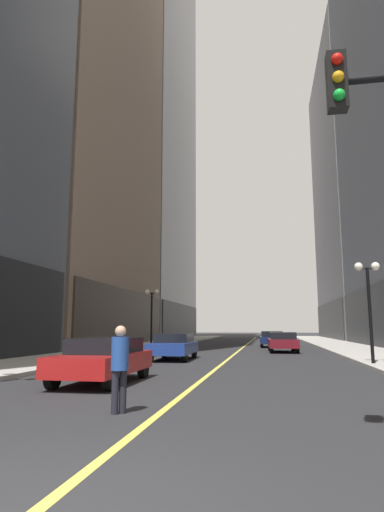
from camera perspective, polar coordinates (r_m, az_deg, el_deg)
ground_plane at (r=38.81m, az=6.88°, el=-11.67°), size 200.00×200.00×0.00m
sidewalk_left at (r=40.11m, az=-5.22°, el=-11.51°), size 4.50×78.00×0.15m
sidewalk_right at (r=39.23m, az=19.23°, el=-11.09°), size 4.50×78.00×0.15m
lane_centre_stripe at (r=38.81m, az=6.88°, el=-11.66°), size 0.16×70.00×0.01m
building_left_far at (r=73.86m, az=-6.29°, el=16.58°), size 12.86×26.00×67.82m
building_right_far at (r=68.06m, az=21.80°, el=7.70°), size 12.13×26.00×41.71m
car_red at (r=13.66m, az=-11.48°, el=-13.00°), size 1.89×4.33×1.32m
car_blue at (r=22.88m, az=-2.39°, el=-11.61°), size 1.99×4.46×1.32m
car_maroon at (r=30.11m, az=11.79°, el=-10.88°), size 1.98×4.13×1.32m
car_navy at (r=37.45m, az=10.40°, el=-10.57°), size 2.04×4.32×1.32m
pedestrian_in_blue_hoodie at (r=8.87m, az=-9.44°, el=-13.51°), size 0.48×0.48×1.67m
street_lamp_left_far at (r=32.63m, az=-5.30°, el=-6.44°), size 1.06×0.36×4.43m
street_lamp_right_mid at (r=20.26m, az=22.11°, el=-4.06°), size 1.06×0.36×4.43m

